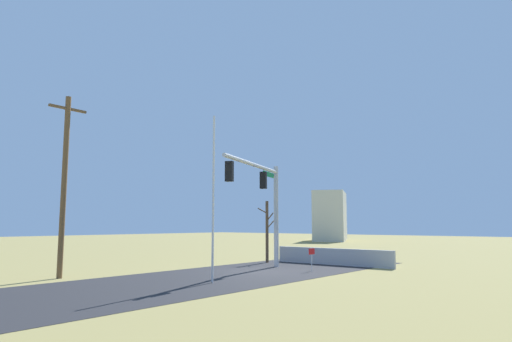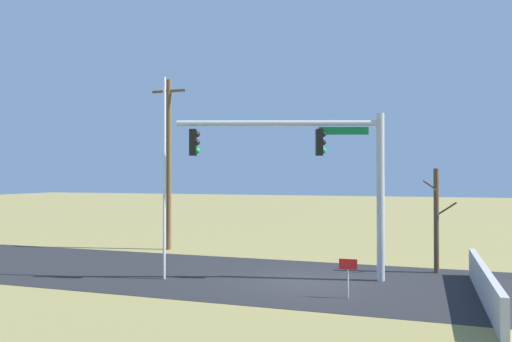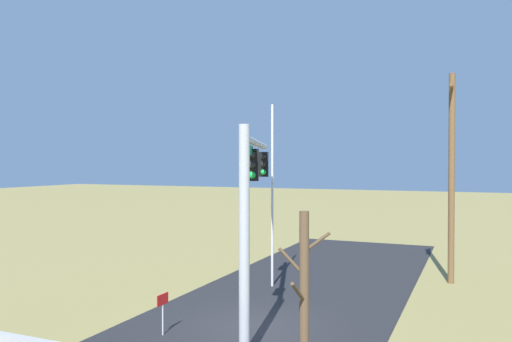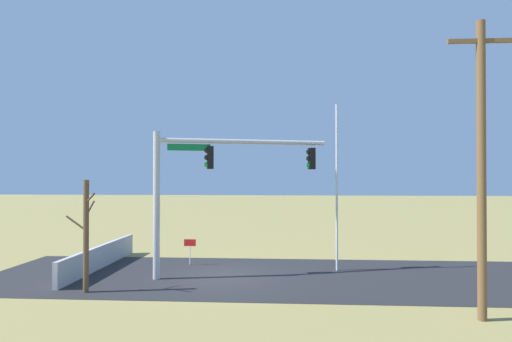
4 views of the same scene
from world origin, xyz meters
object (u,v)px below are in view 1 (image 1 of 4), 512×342
(signal_mast, at_px, (264,193))
(utility_pole, at_px, (64,182))
(bare_tree, at_px, (267,231))
(open_sign, at_px, (312,254))
(distant_building, at_px, (330,216))
(flagpole, at_px, (213,197))

(signal_mast, height_order, utility_pole, utility_pole)
(bare_tree, bearing_deg, utility_pole, 170.02)
(utility_pole, relative_size, open_sign, 7.21)
(signal_mast, height_order, distant_building, distant_building)
(utility_pole, bearing_deg, flagpole, -62.73)
(utility_pole, bearing_deg, open_sign, -36.06)
(signal_mast, relative_size, distant_building, 0.73)
(flagpole, bearing_deg, signal_mast, 15.48)
(signal_mast, xyz_separation_m, flagpole, (-5.57, -1.54, -0.57))
(signal_mast, xyz_separation_m, open_sign, (1.25, -2.32, -3.38))
(bare_tree, distance_m, distant_building, 39.87)
(flagpole, distance_m, bare_tree, 10.62)
(signal_mast, distance_m, bare_tree, 5.35)
(distant_building, bearing_deg, utility_pole, 170.61)
(flagpole, bearing_deg, open_sign, -6.47)
(flagpole, xyz_separation_m, bare_tree, (9.52, 4.43, -1.62))
(signal_mast, relative_size, bare_tree, 1.76)
(open_sign, xyz_separation_m, distant_building, (39.09, 21.40, 2.81))
(open_sign, bearing_deg, bare_tree, 62.58)
(flagpole, height_order, open_sign, flagpole)
(flagpole, xyz_separation_m, open_sign, (6.82, -0.77, -2.81))
(open_sign, bearing_deg, utility_pole, 143.94)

